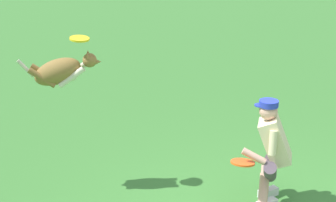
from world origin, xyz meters
TOP-DOWN VIEW (x-y plane):
  - person at (-0.48, -0.62)m, footprint 0.71×0.58m
  - dog at (1.40, -2.28)m, footprint 0.92×0.55m
  - frisbee_flying at (1.18, -2.19)m, footprint 0.33×0.33m
  - frisbee_held at (-0.09, -0.66)m, footprint 0.39×0.39m

SIDE VIEW (x-z plane):
  - frisbee_held at x=-0.09m, z-range 0.57..0.65m
  - person at x=-0.48m, z-range 0.05..1.34m
  - dog at x=1.40m, z-range 1.28..1.75m
  - frisbee_flying at x=1.18m, z-range 1.87..1.93m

